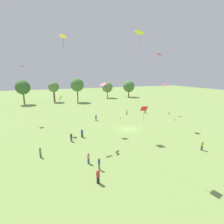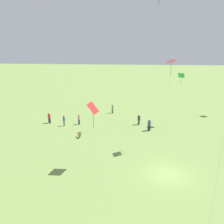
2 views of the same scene
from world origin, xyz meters
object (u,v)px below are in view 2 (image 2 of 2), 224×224
(kite_5, at_px, (171,64))
(person_6, at_px, (112,109))
(kite_9, at_px, (93,109))
(person_5, at_px, (149,125))
(person_8, at_px, (49,118))
(person_0, at_px, (79,120))
(person_4, at_px, (139,120))
(person_2, at_px, (64,121))
(dog_0, at_px, (79,135))
(kite_4, at_px, (181,77))

(kite_5, bearing_deg, person_6, -46.82)
(kite_5, relative_size, kite_9, 1.57)
(person_5, xyz_separation_m, person_8, (-1.92, -16.13, 0.02))
(person_8, bearing_deg, person_0, 124.00)
(person_0, relative_size, person_4, 0.97)
(person_5, distance_m, person_6, 10.27)
(person_5, bearing_deg, person_6, 82.87)
(person_2, relative_size, person_5, 0.96)
(person_4, xyz_separation_m, dog_0, (5.94, -8.46, -0.44))
(dog_0, bearing_deg, person_6, 42.26)
(person_5, xyz_separation_m, person_6, (-8.18, -6.21, -0.01))
(person_5, relative_size, kite_9, 0.26)
(kite_9, height_order, dog_0, kite_9)
(kite_4, distance_m, kite_9, 17.96)
(person_5, bearing_deg, kite_5, -117.40)
(kite_4, xyz_separation_m, kite_5, (8.58, -3.15, 2.66))
(person_8, xyz_separation_m, dog_0, (5.38, 6.21, -0.50))
(kite_4, bearing_deg, kite_5, 141.74)
(kite_4, distance_m, kite_5, 9.52)
(kite_9, bearing_deg, person_4, 37.42)
(person_2, relative_size, person_6, 1.00)
(person_5, height_order, person_8, person_8)
(person_0, distance_m, person_6, 8.10)
(person_2, height_order, person_8, person_8)
(kite_5, bearing_deg, kite_4, -97.12)
(person_5, distance_m, kite_5, 10.96)
(person_2, relative_size, kite_5, 0.16)
(person_6, bearing_deg, kite_4, -49.16)
(kite_5, xyz_separation_m, dog_0, (-1.84, -11.53, -9.94))
(person_2, xyz_separation_m, kite_5, (6.12, 14.93, 9.46))
(person_2, bearing_deg, person_6, -169.60)
(dog_0, bearing_deg, kite_4, -5.42)
(person_5, bearing_deg, dog_0, 154.86)
(kite_4, xyz_separation_m, kite_9, (13.87, -11.33, -1.33))
(person_8, relative_size, dog_0, 2.21)
(person_5, bearing_deg, person_4, 75.98)
(person_0, relative_size, person_2, 0.96)
(kite_4, bearing_deg, person_8, 75.61)
(person_0, relative_size, kite_9, 0.24)
(person_8, bearing_deg, kite_5, 104.13)
(person_0, height_order, kite_9, kite_9)
(person_5, relative_size, kite_4, 0.22)
(person_8, xyz_separation_m, kite_5, (7.22, 17.74, 9.43))
(person_0, distance_m, kite_4, 17.36)
(person_2, bearing_deg, person_8, -56.91)
(dog_0, bearing_deg, person_5, -10.88)
(person_6, height_order, person_8, person_8)
(person_5, xyz_separation_m, kite_4, (-3.29, 4.76, 6.79))
(person_6, height_order, kite_4, kite_4)
(person_4, bearing_deg, person_6, -118.00)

